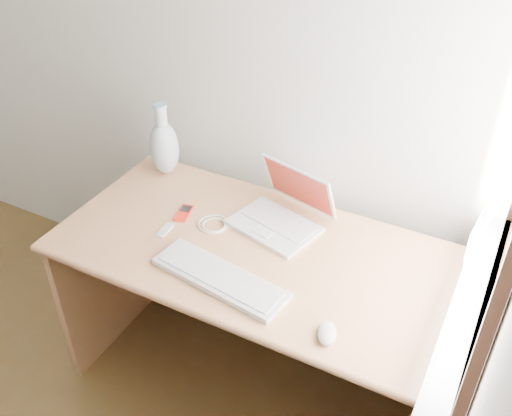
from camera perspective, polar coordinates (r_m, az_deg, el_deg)
The scene contains 9 objects.
back_wall at distance 2.55m, azimuth -15.95°, elevation 18.76°, with size 3.50×0.04×2.60m, color silver.
desk at distance 2.17m, azimuth 0.82°, elevation -6.95°, with size 1.38×0.69×0.73m.
laptop at distance 2.07m, azimuth 2.31°, elevation -0.32°, with size 0.35×0.32×0.21m.
external_keyboard at distance 1.85m, azimuth -3.66°, elevation -6.96°, with size 0.48×0.20×0.02m.
mouse at distance 1.69m, azimuth 7.12°, elevation -12.32°, with size 0.06×0.09×0.03m, color white.
ipod at distance 2.14m, azimuth -7.24°, elevation -0.52°, with size 0.06×0.11×0.01m.
cable_coil at distance 2.08m, azimuth -4.30°, elevation -1.62°, with size 0.11×0.11×0.01m, color white.
remote at distance 2.07m, azimuth -9.09°, elevation -2.19°, with size 0.03×0.08×0.01m, color white.
vase at distance 2.34m, azimuth -9.19°, elevation 6.15°, with size 0.12×0.12×0.31m.
Camera 1 is at (1.69, -0.03, 2.00)m, focal length 40.00 mm.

